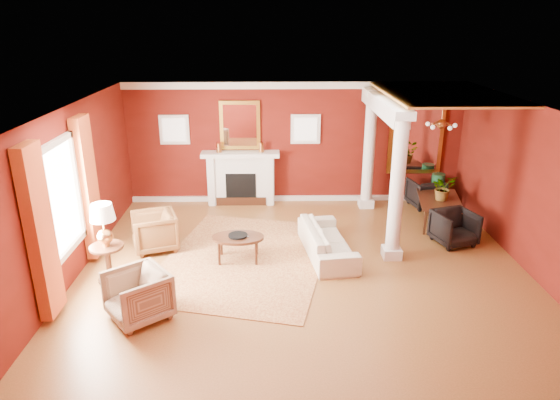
{
  "coord_description": "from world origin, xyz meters",
  "views": [
    {
      "loc": [
        -0.58,
        -8.18,
        4.3
      ],
      "look_at": [
        -0.41,
        0.37,
        1.15
      ],
      "focal_mm": 32.0,
      "sensor_mm": 36.0,
      "label": 1
    }
  ],
  "objects_px": {
    "armchair_stripe": "(138,293)",
    "side_table": "(104,231)",
    "sofa": "(327,236)",
    "coffee_table": "(238,239)",
    "dining_table": "(441,204)",
    "armchair_leopard": "(154,229)"
  },
  "relations": [
    {
      "from": "armchair_leopard",
      "to": "coffee_table",
      "type": "xyz_separation_m",
      "value": [
        1.66,
        -0.52,
        0.03
      ]
    },
    {
      "from": "sofa",
      "to": "coffee_table",
      "type": "bearing_deg",
      "value": 89.22
    },
    {
      "from": "armchair_stripe",
      "to": "coffee_table",
      "type": "height_order",
      "value": "armchair_stripe"
    },
    {
      "from": "coffee_table",
      "to": "dining_table",
      "type": "distance_m",
      "value": 4.66
    },
    {
      "from": "armchair_leopard",
      "to": "side_table",
      "type": "xyz_separation_m",
      "value": [
        -0.51,
        -1.25,
        0.53
      ]
    },
    {
      "from": "side_table",
      "to": "dining_table",
      "type": "relative_size",
      "value": 0.91
    },
    {
      "from": "side_table",
      "to": "dining_table",
      "type": "bearing_deg",
      "value": 20.69
    },
    {
      "from": "sofa",
      "to": "armchair_stripe",
      "type": "height_order",
      "value": "armchair_stripe"
    },
    {
      "from": "armchair_leopard",
      "to": "coffee_table",
      "type": "height_order",
      "value": "armchair_leopard"
    },
    {
      "from": "armchair_leopard",
      "to": "armchair_stripe",
      "type": "xyz_separation_m",
      "value": [
        0.28,
        -2.41,
        0.01
      ]
    },
    {
      "from": "armchair_stripe",
      "to": "side_table",
      "type": "distance_m",
      "value": 1.49
    },
    {
      "from": "coffee_table",
      "to": "side_table",
      "type": "distance_m",
      "value": 2.35
    },
    {
      "from": "armchair_stripe",
      "to": "side_table",
      "type": "bearing_deg",
      "value": 176.38
    },
    {
      "from": "side_table",
      "to": "dining_table",
      "type": "distance_m",
      "value": 6.97
    },
    {
      "from": "armchair_leopard",
      "to": "dining_table",
      "type": "relative_size",
      "value": 0.53
    },
    {
      "from": "sofa",
      "to": "dining_table",
      "type": "relative_size",
      "value": 1.26
    },
    {
      "from": "sofa",
      "to": "side_table",
      "type": "bearing_deg",
      "value": 95.87
    },
    {
      "from": "armchair_leopard",
      "to": "armchair_stripe",
      "type": "relative_size",
      "value": 0.98
    },
    {
      "from": "coffee_table",
      "to": "armchair_leopard",
      "type": "bearing_deg",
      "value": 162.63
    },
    {
      "from": "armchair_leopard",
      "to": "dining_table",
      "type": "distance_m",
      "value": 6.11
    },
    {
      "from": "armchair_stripe",
      "to": "coffee_table",
      "type": "relative_size",
      "value": 0.87
    },
    {
      "from": "sofa",
      "to": "side_table",
      "type": "distance_m",
      "value": 4.01
    }
  ]
}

